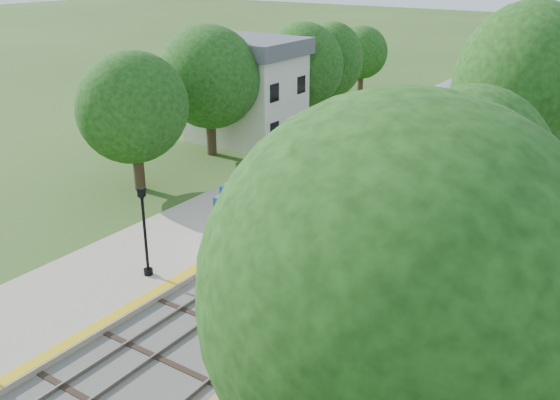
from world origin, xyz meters
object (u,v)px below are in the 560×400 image
Objects in this scene: signal_gantry at (545,57)px; lamppost_far at (145,237)px; signal_farside at (475,158)px; station_building at (245,89)px; train at (541,67)px.

signal_gantry is 2.02× the size of lamppost_far.
lamppost_far is (-6.19, -45.94, -2.58)m from signal_gantry.
station_building is at bearing 161.72° from signal_farside.
train is at bearing 86.28° from lamppost_far.
signal_gantry is 1.37× the size of signal_farside.
lamppost_far is 0.68× the size of signal_farside.
signal_farside is at bearing -83.28° from signal_gantry.
station_building is 1.02× the size of signal_gantry.
signal_farside is (20.20, -6.67, -0.21)m from station_building.
signal_farside reaches higher than signal_gantry.
signal_gantry is 0.07× the size of train.
station_building is 21.27m from signal_farside.
station_building is 23.41m from lamppost_far.
lamppost_far is at bearing -97.68° from signal_gantry.
signal_gantry is 46.43m from lamppost_far.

